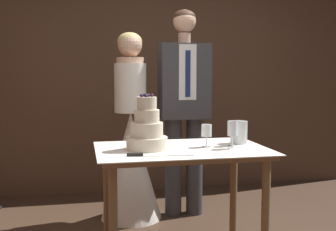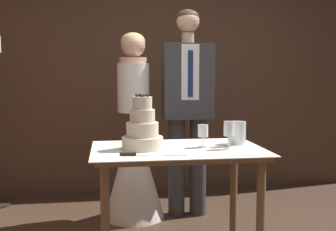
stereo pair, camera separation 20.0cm
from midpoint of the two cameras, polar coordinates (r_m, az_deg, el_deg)
The scene contains 10 objects.
wall_back at distance 4.68m, azimuth 1.30°, elevation 5.84°, with size 4.50×0.12×2.61m, color #513828.
cake_table at distance 2.89m, azimuth 3.28°, elevation -6.55°, with size 1.16×0.77×0.79m.
tiered_cake at distance 2.81m, azimuth -1.45°, elevation -2.03°, with size 0.28×0.28×0.37m.
cake_knife at distance 2.60m, azimuth -1.56°, elevation -5.34°, with size 0.42×0.08×0.02m.
wine_glass_near at distance 2.85m, azimuth 10.20°, elevation -1.89°, with size 0.07×0.07×0.19m.
wine_glass_middle at distance 2.90m, azimuth 6.74°, elevation -2.25°, with size 0.07×0.07×0.16m.
wine_glass_far at distance 2.96m, azimuth 10.29°, elevation -2.05°, with size 0.07×0.07×0.17m.
hurricane_candle at distance 3.08m, azimuth 11.20°, elevation -2.40°, with size 0.12×0.12×0.16m.
bride at distance 3.76m, azimuth -3.13°, elevation -4.76°, with size 0.54×0.54×1.65m.
groom at distance 3.78m, azimuth 4.17°, elevation 1.88°, with size 0.44×0.25×1.85m.
Camera 2 is at (-0.67, -2.47, 1.29)m, focal length 45.00 mm.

